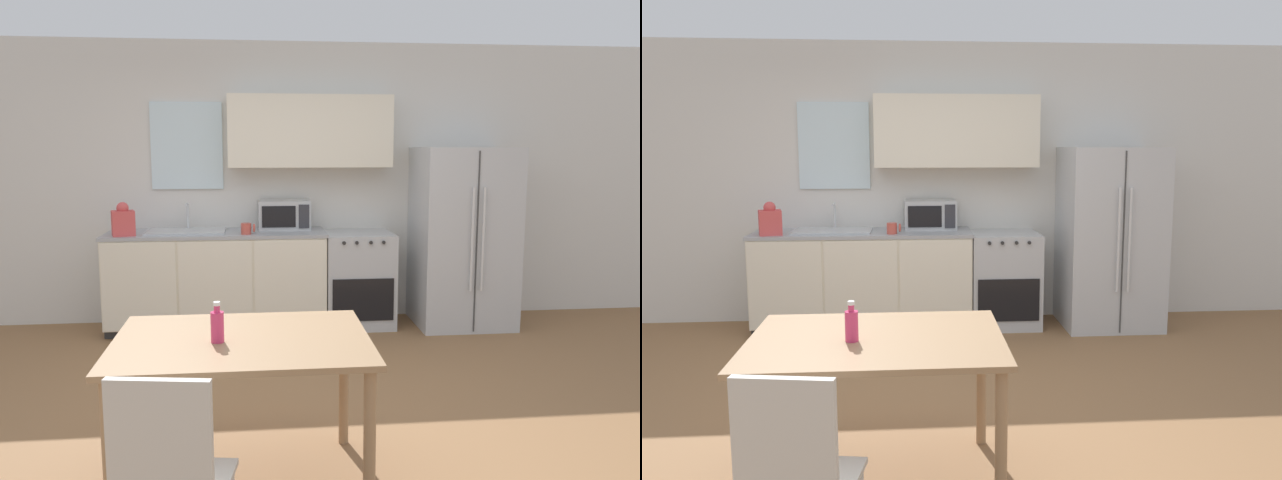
# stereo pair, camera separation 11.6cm
# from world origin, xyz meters

# --- Properties ---
(ground_plane) EXTENTS (12.00, 12.00, 0.00)m
(ground_plane) POSITION_xyz_m (0.00, 0.00, 0.00)
(ground_plane) COLOR olive
(wall_back) EXTENTS (12.00, 0.38, 2.70)m
(wall_back) POSITION_xyz_m (0.05, 2.34, 1.43)
(wall_back) COLOR silver
(wall_back) RESTS_ON ground_plane
(kitchen_counter) EXTENTS (2.03, 0.64, 0.92)m
(kitchen_counter) POSITION_xyz_m (-0.46, 2.03, 0.47)
(kitchen_counter) COLOR #333333
(kitchen_counter) RESTS_ON ground_plane
(oven_range) EXTENTS (0.65, 0.63, 0.90)m
(oven_range) POSITION_xyz_m (0.87, 2.04, 0.45)
(oven_range) COLOR #B7BABC
(oven_range) RESTS_ON ground_plane
(refrigerator) EXTENTS (0.89, 0.80, 1.70)m
(refrigerator) POSITION_xyz_m (1.87, 1.96, 0.85)
(refrigerator) COLOR silver
(refrigerator) RESTS_ON ground_plane
(kitchen_sink) EXTENTS (0.71, 0.44, 0.26)m
(kitchen_sink) POSITION_xyz_m (-0.74, 2.04, 0.94)
(kitchen_sink) COLOR #B7BABC
(kitchen_sink) RESTS_ON kitchen_counter
(microwave) EXTENTS (0.49, 0.31, 0.28)m
(microwave) POSITION_xyz_m (0.18, 2.16, 1.06)
(microwave) COLOR #B7BABC
(microwave) RESTS_ON kitchen_counter
(coffee_mug) EXTENTS (0.13, 0.09, 0.10)m
(coffee_mug) POSITION_xyz_m (-0.18, 1.85, 0.97)
(coffee_mug) COLOR #BF4C3F
(coffee_mug) RESTS_ON kitchen_counter
(grocery_bag_0) EXTENTS (0.23, 0.21, 0.30)m
(grocery_bag_0) POSITION_xyz_m (-1.27, 1.87, 1.05)
(grocery_bag_0) COLOR #D14C4C
(grocery_bag_0) RESTS_ON kitchen_counter
(dining_table) EXTENTS (1.25, 0.93, 0.78)m
(dining_table) POSITION_xyz_m (-0.18, -0.79, 0.68)
(dining_table) COLOR #997551
(dining_table) RESTS_ON ground_plane
(dining_chair_near) EXTENTS (0.46, 0.46, 0.93)m
(dining_chair_near) POSITION_xyz_m (-0.43, -1.63, 0.54)
(dining_chair_near) COLOR beige
(dining_chair_near) RESTS_ON ground_plane
(drink_bottle) EXTENTS (0.06, 0.06, 0.20)m
(drink_bottle) POSITION_xyz_m (-0.29, -0.84, 0.86)
(drink_bottle) COLOR #DB386B
(drink_bottle) RESTS_ON dining_table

